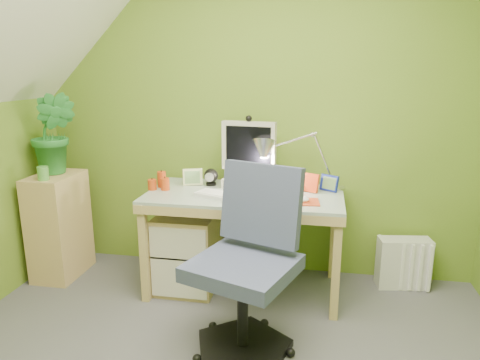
% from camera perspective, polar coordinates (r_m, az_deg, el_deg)
% --- Properties ---
extents(wall_back, '(3.20, 0.01, 2.40)m').
position_cam_1_polar(wall_back, '(3.23, 1.94, 8.63)').
color(wall_back, olive).
rests_on(wall_back, floor).
extents(desk, '(1.31, 0.66, 0.70)m').
position_cam_1_polar(desk, '(3.08, 0.55, -7.99)').
color(desk, tan).
rests_on(desk, floor).
extents(monitor, '(0.38, 0.25, 0.48)m').
position_cam_1_polar(monitor, '(3.08, 1.15, 3.54)').
color(monitor, beige).
rests_on(monitor, desk).
extents(speaker_left, '(0.12, 0.12, 0.12)m').
position_cam_1_polar(speaker_left, '(3.15, -3.77, 0.40)').
color(speaker_left, black).
rests_on(speaker_left, desk).
extents(speaker_right, '(0.13, 0.13, 0.13)m').
position_cam_1_polar(speaker_right, '(3.07, 6.05, 0.02)').
color(speaker_right, black).
rests_on(speaker_right, desk).
extents(keyboard, '(0.48, 0.29, 0.02)m').
position_cam_1_polar(keyboard, '(2.84, -1.51, -2.16)').
color(keyboard, white).
rests_on(keyboard, desk).
extents(mousepad, '(0.25, 0.19, 0.01)m').
position_cam_1_polar(mousepad, '(2.79, 7.79, -2.79)').
color(mousepad, '#B93F1C').
rests_on(mousepad, desk).
extents(mouse, '(0.11, 0.07, 0.04)m').
position_cam_1_polar(mouse, '(2.79, 7.80, -2.48)').
color(mouse, white).
rests_on(mouse, mousepad).
extents(amber_tumbler, '(0.08, 0.08, 0.09)m').
position_cam_1_polar(amber_tumbler, '(2.85, 3.86, -1.40)').
color(amber_tumbler, brown).
rests_on(amber_tumbler, desk).
extents(candle_cluster, '(0.17, 0.16, 0.11)m').
position_cam_1_polar(candle_cluster, '(3.11, -10.35, -0.10)').
color(candle_cluster, '#C43F10').
rests_on(candle_cluster, desk).
extents(photo_frame_red, '(0.14, 0.09, 0.13)m').
position_cam_1_polar(photo_frame_red, '(3.02, 8.83, -0.30)').
color(photo_frame_red, red).
rests_on(photo_frame_red, desk).
extents(photo_frame_blue, '(0.12, 0.08, 0.11)m').
position_cam_1_polar(photo_frame_blue, '(3.06, 11.46, -0.38)').
color(photo_frame_blue, navy).
rests_on(photo_frame_blue, desk).
extents(photo_frame_green, '(0.14, 0.07, 0.12)m').
position_cam_1_polar(photo_frame_green, '(3.17, -6.14, 0.39)').
color(photo_frame_green, beige).
rests_on(photo_frame_green, desk).
extents(desk_lamp, '(0.56, 0.28, 0.58)m').
position_cam_1_polar(desk_lamp, '(3.03, 9.60, 4.14)').
color(desk_lamp, '#ABABAF').
rests_on(desk_lamp, desk).
extents(side_ledge, '(0.29, 0.44, 0.77)m').
position_cam_1_polar(side_ledge, '(3.54, -22.32, -5.46)').
color(side_ledge, tan).
rests_on(side_ledge, floor).
extents(potted_plant, '(0.36, 0.31, 0.59)m').
position_cam_1_polar(potted_plant, '(3.43, -22.94, 5.57)').
color(potted_plant, '#287930').
rests_on(potted_plant, side_ledge).
extents(green_cup, '(0.08, 0.08, 0.10)m').
position_cam_1_polar(green_cup, '(3.30, -24.11, 0.79)').
color(green_cup, '#55A043').
rests_on(green_cup, side_ledge).
extents(task_chair, '(0.74, 0.74, 1.04)m').
position_cam_1_polar(task_chair, '(2.35, 0.36, -10.76)').
color(task_chair, '#3C4362').
rests_on(task_chair, floor).
extents(radiator, '(0.38, 0.19, 0.36)m').
position_cam_1_polar(radiator, '(3.38, 20.37, -10.00)').
color(radiator, silver).
rests_on(radiator, floor).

